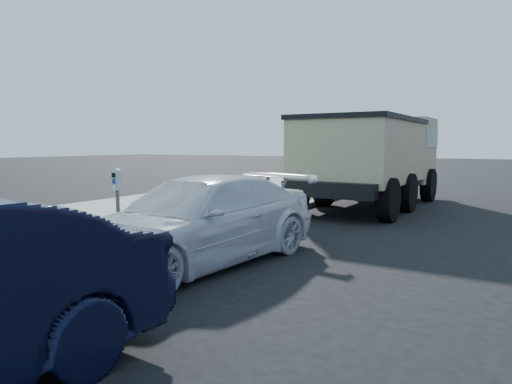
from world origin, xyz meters
The scene contains 5 objects.
ground centered at (0.00, 0.00, 0.00)m, with size 120.00×120.00×0.00m, color black.
streetside centered at (-5.57, 2.00, 0.07)m, with size 6.12×50.00×0.15m.
parking_meter centered at (-3.08, -0.75, 1.09)m, with size 0.21×0.17×1.34m.
white_wagon centered at (-1.61, -0.46, 0.68)m, with size 1.90×4.67×1.36m, color silver.
dump_truck centered at (-1.03, 7.71, 1.54)m, with size 3.03×7.08×2.73m.
Camera 1 is at (2.65, -6.22, 1.86)m, focal length 32.00 mm.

